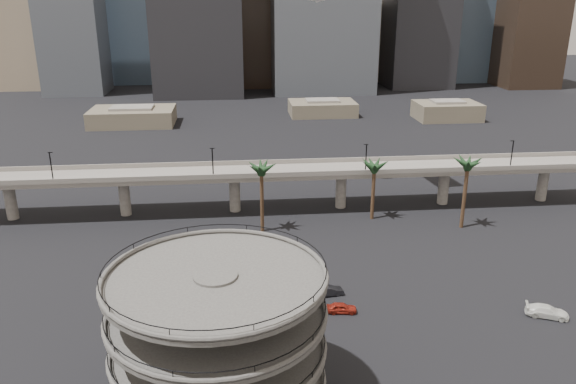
{
  "coord_description": "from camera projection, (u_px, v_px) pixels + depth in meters",
  "views": [
    {
      "loc": [
        -10.71,
        -53.34,
        42.04
      ],
      "look_at": [
        -2.72,
        28.0,
        13.25
      ],
      "focal_mm": 35.0,
      "sensor_mm": 36.0,
      "label": 1
    }
  ],
  "objects": [
    {
      "name": "car_c",
      "position": [
        547.0,
        311.0,
        77.32
      ],
      "size": [
        6.11,
        4.28,
        1.64
      ],
      "primitive_type": "imported",
      "rotation": [
        0.0,
        0.0,
        1.18
      ],
      "color": "white",
      "rests_on": "ground"
    },
    {
      "name": "parking_ramp",
      "position": [
        218.0,
        331.0,
        56.8
      ],
      "size": [
        22.2,
        22.2,
        17.35
      ],
      "color": "#454340",
      "rests_on": "ground"
    },
    {
      "name": "overpass",
      "position": [
        288.0,
        175.0,
        114.21
      ],
      "size": [
        130.0,
        9.3,
        14.7
      ],
      "color": "#69645E",
      "rests_on": "ground"
    },
    {
      "name": "car_a",
      "position": [
        341.0,
        308.0,
        78.35
      ],
      "size": [
        4.42,
        2.21,
        1.45
      ],
      "primitive_type": "imported",
      "rotation": [
        0.0,
        0.0,
        1.45
      ],
      "color": "maroon",
      "rests_on": "ground"
    },
    {
      "name": "car_b",
      "position": [
        328.0,
        291.0,
        82.85
      ],
      "size": [
        4.69,
        2.19,
        1.49
      ],
      "primitive_type": "imported",
      "rotation": [
        0.0,
        0.0,
        1.71
      ],
      "color": "black",
      "rests_on": "ground"
    },
    {
      "name": "low_buildings",
      "position": [
        283.0,
        112.0,
        198.28
      ],
      "size": [
        135.0,
        27.5,
        6.8
      ],
      "color": "brown",
      "rests_on": "ground"
    },
    {
      "name": "palm_trees",
      "position": [
        369.0,
        169.0,
        104.43
      ],
      "size": [
        42.4,
        10.4,
        14.0
      ],
      "color": "#4D3421",
      "rests_on": "ground"
    },
    {
      "name": "ground",
      "position": [
        335.0,
        379.0,
        65.03
      ],
      "size": [
        700.0,
        700.0,
        0.0
      ],
      "primitive_type": "plane",
      "color": "black",
      "rests_on": "ground"
    }
  ]
}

